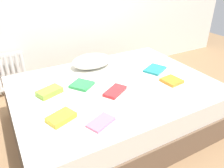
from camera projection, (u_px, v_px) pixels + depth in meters
The scene contains 12 objects.
ground_plane at pixel (114, 124), 2.47m from camera, with size 8.00×8.00×0.00m, color #93704C.
bed at pixel (114, 105), 2.35m from camera, with size 2.00×1.50×0.50m.
radiator at pixel (5, 73), 2.83m from camera, with size 0.49×0.04×0.50m.
pillow at pixel (92, 61), 2.57m from camera, with size 0.47×0.33×0.14m, color white.
textbook_red at pixel (115, 91), 2.08m from camera, with size 0.24×0.13×0.03m, color red.
textbook_lime at pixel (50, 92), 2.05m from camera, with size 0.22×0.13×0.05m, color #8CC638.
textbook_yellow at pixel (61, 117), 1.71m from camera, with size 0.21×0.14×0.04m, color yellow.
textbook_green at pixel (82, 85), 2.19m from camera, with size 0.19×0.19×0.03m, color green.
textbook_teal at pixel (155, 69), 2.52m from camera, with size 0.25×0.18×0.02m, color teal.
textbook_orange at pixel (172, 81), 2.27m from camera, with size 0.17×0.18×0.03m, color orange.
textbook_white at pixel (144, 83), 2.23m from camera, with size 0.22×0.17×0.03m, color white.
textbook_pink at pixel (101, 122), 1.68m from camera, with size 0.21×0.12×0.02m, color pink.
Camera 1 is at (-0.97, -1.70, 1.57)m, focal length 35.56 mm.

